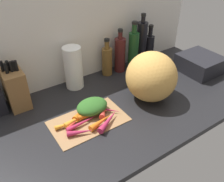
% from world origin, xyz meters
% --- Properties ---
extents(ground_plane, '(1.70, 0.80, 0.03)m').
position_xyz_m(ground_plane, '(0.00, 0.00, -0.01)').
color(ground_plane, black).
extents(wall_back, '(1.70, 0.03, 0.60)m').
position_xyz_m(wall_back, '(0.00, 0.39, 0.30)').
color(wall_back, silver).
rests_on(wall_back, ground_plane).
extents(cutting_board, '(0.38, 0.23, 0.01)m').
position_xyz_m(cutting_board, '(-0.18, -0.03, 0.00)').
color(cutting_board, '#997047').
rests_on(cutting_board, ground_plane).
extents(carrot_0, '(0.13, 0.04, 0.02)m').
position_xyz_m(carrot_0, '(-0.28, -0.01, 0.02)').
color(carrot_0, orange).
rests_on(carrot_0, cutting_board).
extents(carrot_1, '(0.15, 0.07, 0.03)m').
position_xyz_m(carrot_1, '(-0.14, -0.09, 0.02)').
color(carrot_1, orange).
rests_on(carrot_1, cutting_board).
extents(carrot_2, '(0.13, 0.07, 0.03)m').
position_xyz_m(carrot_2, '(-0.26, -0.10, 0.02)').
color(carrot_2, '#B2264C').
rests_on(carrot_2, cutting_board).
extents(carrot_3, '(0.11, 0.09, 0.03)m').
position_xyz_m(carrot_3, '(-0.20, 0.02, 0.02)').
color(carrot_3, orange).
rests_on(carrot_3, cutting_board).
extents(carrot_4, '(0.11, 0.11, 0.02)m').
position_xyz_m(carrot_4, '(-0.06, -0.03, 0.02)').
color(carrot_4, '#B2264C').
rests_on(carrot_4, cutting_board).
extents(carrot_5, '(0.18, 0.04, 0.02)m').
position_xyz_m(carrot_5, '(-0.22, -0.04, 0.02)').
color(carrot_5, '#B2264C').
rests_on(carrot_5, cutting_board).
extents(carrot_6, '(0.10, 0.06, 0.02)m').
position_xyz_m(carrot_6, '(-0.26, -0.02, 0.02)').
color(carrot_6, red).
rests_on(carrot_6, cutting_board).
extents(carrot_7, '(0.10, 0.10, 0.03)m').
position_xyz_m(carrot_7, '(-0.09, -0.03, 0.02)').
color(carrot_7, red).
rests_on(carrot_7, cutting_board).
extents(carrot_8, '(0.16, 0.06, 0.03)m').
position_xyz_m(carrot_8, '(-0.15, -0.02, 0.02)').
color(carrot_8, orange).
rests_on(carrot_8, cutting_board).
extents(carrot_9, '(0.16, 0.11, 0.03)m').
position_xyz_m(carrot_9, '(-0.11, -0.11, 0.02)').
color(carrot_9, '#B2264C').
rests_on(carrot_9, cutting_board).
extents(carrot_10, '(0.13, 0.05, 0.03)m').
position_xyz_m(carrot_10, '(-0.24, -0.01, 0.02)').
color(carrot_10, orange).
rests_on(carrot_10, cutting_board).
extents(carrot_11, '(0.17, 0.10, 0.03)m').
position_xyz_m(carrot_11, '(-0.13, -0.01, 0.02)').
color(carrot_11, '#B2264C').
rests_on(carrot_11, cutting_board).
extents(carrot_greens_pile, '(0.17, 0.13, 0.07)m').
position_xyz_m(carrot_greens_pile, '(-0.13, 0.01, 0.04)').
color(carrot_greens_pile, '#2D6023').
rests_on(carrot_greens_pile, cutting_board).
extents(winter_squash, '(0.28, 0.28, 0.28)m').
position_xyz_m(winter_squash, '(0.21, -0.05, 0.14)').
color(winter_squash, gold).
rests_on(winter_squash, ground_plane).
extents(knife_block, '(0.10, 0.15, 0.27)m').
position_xyz_m(knife_block, '(-0.43, 0.30, 0.11)').
color(knife_block, brown).
rests_on(knife_block, ground_plane).
extents(paper_towel_roll, '(0.11, 0.11, 0.26)m').
position_xyz_m(paper_towel_roll, '(-0.09, 0.30, 0.13)').
color(paper_towel_roll, white).
rests_on(paper_towel_roll, ground_plane).
extents(bottle_0, '(0.07, 0.07, 0.25)m').
position_xyz_m(bottle_0, '(0.15, 0.31, 0.10)').
color(bottle_0, brown).
rests_on(bottle_0, ground_plane).
extents(bottle_1, '(0.07, 0.07, 0.29)m').
position_xyz_m(bottle_1, '(0.25, 0.30, 0.12)').
color(bottle_1, '#471919').
rests_on(bottle_1, ground_plane).
extents(bottle_2, '(0.07, 0.07, 0.33)m').
position_xyz_m(bottle_2, '(0.34, 0.28, 0.14)').
color(bottle_2, '#19421E').
rests_on(bottle_2, ground_plane).
extents(bottle_3, '(0.07, 0.07, 0.36)m').
position_xyz_m(bottle_3, '(0.42, 0.30, 0.16)').
color(bottle_3, black).
rests_on(bottle_3, ground_plane).
extents(bottle_4, '(0.07, 0.07, 0.27)m').
position_xyz_m(bottle_4, '(0.50, 0.30, 0.10)').
color(bottle_4, black).
rests_on(bottle_4, ground_plane).
extents(dish_rack, '(0.24, 0.25, 0.11)m').
position_xyz_m(dish_rack, '(0.69, 0.00, 0.06)').
color(dish_rack, black).
rests_on(dish_rack, ground_plane).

